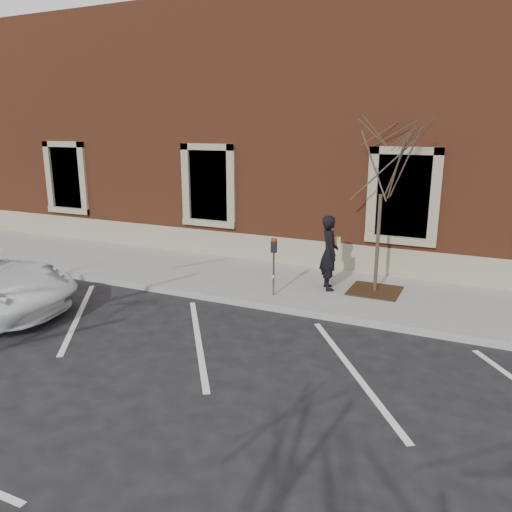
% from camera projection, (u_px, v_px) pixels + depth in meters
% --- Properties ---
extents(ground, '(120.00, 120.00, 0.00)m').
position_uv_depth(ground, '(246.00, 305.00, 12.09)').
color(ground, '#28282B').
rests_on(ground, ground).
extents(sidewalk_near, '(40.00, 3.50, 0.15)m').
position_uv_depth(sidewalk_near, '(274.00, 283.00, 13.61)').
color(sidewalk_near, gray).
rests_on(sidewalk_near, ground).
extents(curb_near, '(40.00, 0.12, 0.15)m').
position_uv_depth(curb_near, '(245.00, 303.00, 12.03)').
color(curb_near, '#9E9E99').
rests_on(curb_near, ground).
extents(parking_stripes, '(28.00, 4.40, 0.01)m').
position_uv_depth(parking_stripes, '(198.00, 339.00, 10.16)').
color(parking_stripes, silver).
rests_on(parking_stripes, ground).
extents(building_civic, '(40.00, 8.62, 8.00)m').
position_uv_depth(building_civic, '(340.00, 133.00, 17.88)').
color(building_civic, brown).
rests_on(building_civic, ground).
extents(man, '(0.74, 0.83, 1.91)m').
position_uv_depth(man, '(329.00, 253.00, 12.64)').
color(man, black).
rests_on(man, sidewalk_near).
extents(parking_meter, '(0.13, 0.10, 1.44)m').
position_uv_depth(parking_meter, '(274.00, 256.00, 12.13)').
color(parking_meter, '#595B60').
rests_on(parking_meter, sidewalk_near).
extents(tree_grate, '(1.25, 1.25, 0.03)m').
position_uv_depth(tree_grate, '(375.00, 291.00, 12.67)').
color(tree_grate, '#392612').
rests_on(tree_grate, sidewalk_near).
extents(sapling, '(2.69, 2.69, 4.49)m').
position_uv_depth(sapling, '(382.00, 166.00, 11.88)').
color(sapling, '#48382B').
rests_on(sapling, sidewalk_near).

